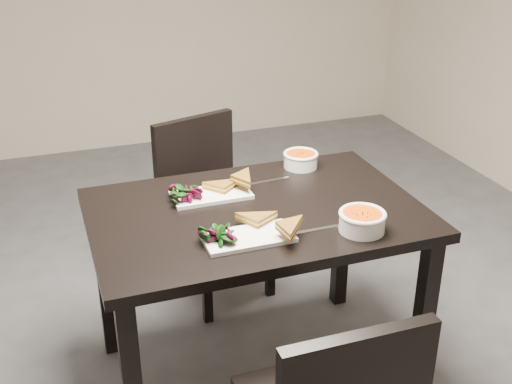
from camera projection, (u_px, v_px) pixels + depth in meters
ground at (164, 345)px, 2.80m from camera, size 5.00×5.00×0.00m
table at (256, 233)px, 2.38m from camera, size 1.20×0.80×0.75m
chair_far at (208, 197)px, 3.04m from camera, size 0.52×0.52×0.85m
plate_near at (248, 237)px, 2.13m from camera, size 0.30×0.15×0.02m
sandwich_near at (265, 224)px, 2.15m from camera, size 0.19×0.17×0.05m
salad_near at (219, 235)px, 2.09m from camera, size 0.09×0.08×0.04m
soup_bowl_near at (362, 220)px, 2.17m from camera, size 0.16×0.16×0.07m
cutlery_near at (316, 230)px, 2.19m from camera, size 0.18×0.02×0.00m
plate_far at (211, 195)px, 2.43m from camera, size 0.30×0.15×0.01m
sandwich_far at (229, 187)px, 2.42m from camera, size 0.19×0.18×0.05m
salad_far at (185, 192)px, 2.39m from camera, size 0.09×0.08×0.04m
soup_bowl_far at (301, 159)px, 2.68m from camera, size 0.15×0.15×0.07m
cutlery_far at (268, 181)px, 2.56m from camera, size 0.18×0.03×0.00m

